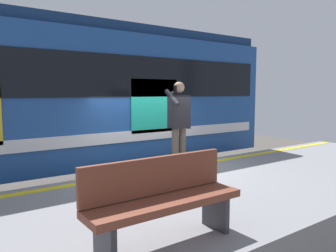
{
  "coord_description": "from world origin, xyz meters",
  "views": [
    {
      "loc": [
        3.84,
        5.75,
        2.59
      ],
      "look_at": [
        -0.08,
        0.3,
        1.9
      ],
      "focal_mm": 35.31,
      "sensor_mm": 36.0,
      "label": 1
    }
  ],
  "objects_px": {
    "train_carriage": "(51,95)",
    "passenger": "(179,119)",
    "handbag": "(202,162)",
    "bench": "(163,197)"
  },
  "relations": [
    {
      "from": "train_carriage",
      "to": "passenger",
      "type": "height_order",
      "value": "train_carriage"
    },
    {
      "from": "handbag",
      "to": "bench",
      "type": "relative_size",
      "value": 0.22
    },
    {
      "from": "train_carriage",
      "to": "handbag",
      "type": "bearing_deg",
      "value": 126.96
    },
    {
      "from": "handbag",
      "to": "train_carriage",
      "type": "bearing_deg",
      "value": -53.04
    },
    {
      "from": "train_carriage",
      "to": "bench",
      "type": "distance_m",
      "value": 5.2
    },
    {
      "from": "handbag",
      "to": "bench",
      "type": "height_order",
      "value": "bench"
    },
    {
      "from": "train_carriage",
      "to": "bench",
      "type": "relative_size",
      "value": 6.25
    },
    {
      "from": "train_carriage",
      "to": "handbag",
      "type": "distance_m",
      "value": 3.82
    },
    {
      "from": "train_carriage",
      "to": "bench",
      "type": "height_order",
      "value": "train_carriage"
    },
    {
      "from": "train_carriage",
      "to": "passenger",
      "type": "distance_m",
      "value": 3.19
    }
  ]
}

